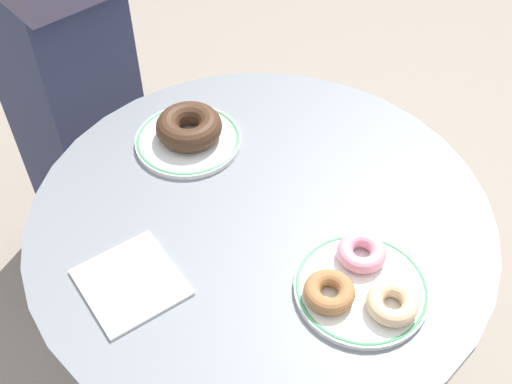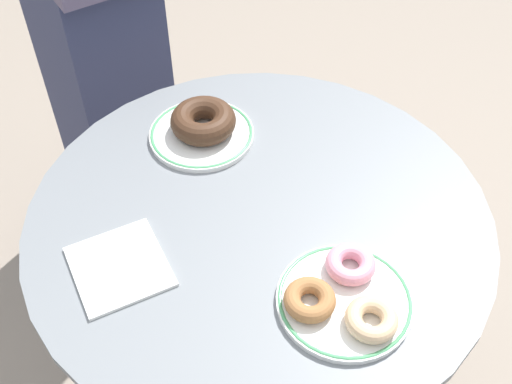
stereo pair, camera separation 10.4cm
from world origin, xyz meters
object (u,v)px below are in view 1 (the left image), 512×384
object	(u,v)px
donut_glazed	(392,303)
donut_cinnamon	(329,292)
donut_pink_frosted	(362,252)
paper_napkin	(131,282)
cafe_table	(260,282)
donut_chocolate	(189,126)
plate_right	(361,288)
plate_left	(188,140)

from	to	relation	value
donut_glazed	donut_cinnamon	distance (m)	0.09
donut_pink_frosted	donut_cinnamon	xyz separation A→B (m)	(0.00, -0.09, 0.00)
donut_glazed	paper_napkin	bearing A→B (deg)	-148.53
paper_napkin	donut_cinnamon	bearing A→B (deg)	32.96
cafe_table	donut_chocolate	world-z (taller)	donut_chocolate
donut_chocolate	donut_pink_frosted	bearing A→B (deg)	-5.68
donut_pink_frosted	donut_cinnamon	distance (m)	0.09
cafe_table	plate_right	xyz separation A→B (m)	(0.21, -0.03, 0.21)
donut_glazed	paper_napkin	size ratio (longest dim) A/B	0.53
cafe_table	paper_napkin	size ratio (longest dim) A/B	5.36
donut_chocolate	plate_right	bearing A→B (deg)	-11.12
paper_napkin	donut_chocolate	bearing A→B (deg)	117.26
plate_left	donut_cinnamon	xyz separation A→B (m)	(0.40, -0.12, 0.02)
donut_cinnamon	paper_napkin	size ratio (longest dim) A/B	0.53
donut_glazed	paper_napkin	distance (m)	0.39
plate_left	donut_chocolate	size ratio (longest dim) A/B	1.61
plate_right	donut_glazed	size ratio (longest dim) A/B	2.65
plate_right	donut_pink_frosted	distance (m)	0.06
plate_left	donut_chocolate	bearing A→B (deg)	104.43
donut_glazed	donut_cinnamon	world-z (taller)	same
plate_right	donut_glazed	bearing A→B (deg)	-5.79
donut_chocolate	cafe_table	bearing A→B (deg)	-15.19
plate_right	donut_glazed	xyz separation A→B (m)	(0.05, -0.01, 0.02)
donut_glazed	donut_pink_frosted	world-z (taller)	same
plate_right	donut_pink_frosted	size ratio (longest dim) A/B	2.65
plate_left	donut_pink_frosted	distance (m)	0.40
donut_cinnamon	donut_chocolate	bearing A→B (deg)	161.97
plate_left	donut_cinnamon	bearing A→B (deg)	-17.14
plate_right	donut_chocolate	xyz separation A→B (m)	(-0.43, 0.08, 0.03)
cafe_table	donut_cinnamon	bearing A→B (deg)	-21.21
donut_cinnamon	donut_glazed	bearing A→B (deg)	26.60
donut_glazed	donut_cinnamon	xyz separation A→B (m)	(-0.08, -0.04, 0.00)
donut_chocolate	donut_glazed	distance (m)	0.49
cafe_table	plate_left	xyz separation A→B (m)	(-0.21, 0.05, 0.21)
paper_napkin	plate_right	bearing A→B (deg)	36.86
donut_cinnamon	paper_napkin	bearing A→B (deg)	-147.04
plate_left	donut_chocolate	distance (m)	0.03
donut_pink_frosted	cafe_table	bearing A→B (deg)	-174.13
plate_right	donut_glazed	world-z (taller)	donut_glazed
plate_right	paper_napkin	size ratio (longest dim) A/B	1.39
donut_glazed	paper_napkin	world-z (taller)	donut_glazed
plate_right	donut_chocolate	size ratio (longest dim) A/B	1.66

